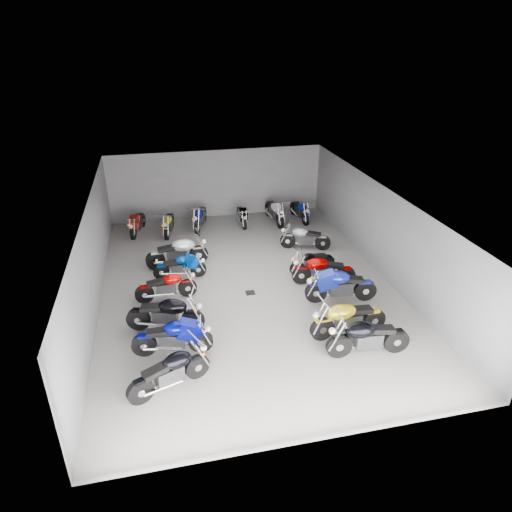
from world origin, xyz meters
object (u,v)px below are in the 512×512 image
(motorcycle_back_a, at_px, (137,223))
(motorcycle_left_c, at_px, (166,314))
(motorcycle_left_e, at_px, (180,266))
(motorcycle_right_c, at_px, (340,286))
(motorcycle_back_b, at_px, (169,223))
(motorcycle_back_c, at_px, (200,217))
(motorcycle_right_f, at_px, (305,238))
(drain_grate, at_px, (250,293))
(motorcycle_back_f, at_px, (300,210))
(motorcycle_right_e, at_px, (312,261))
(motorcycle_right_a, at_px, (367,337))
(motorcycle_back_d, at_px, (242,215))
(motorcycle_right_b, at_px, (348,319))
(motorcycle_left_b, at_px, (173,337))
(motorcycle_left_f, at_px, (178,252))
(motorcycle_back_e, at_px, (275,211))
(motorcycle_left_d, at_px, (167,286))
(motorcycle_right_d, at_px, (323,270))
(motorcycle_left_a, at_px, (170,372))

(motorcycle_back_a, bearing_deg, motorcycle_left_c, 112.01)
(motorcycle_left_e, xyz_separation_m, motorcycle_back_a, (-1.56, 4.54, 0.03))
(motorcycle_left_e, bearing_deg, motorcycle_left_c, -8.10)
(motorcycle_right_c, bearing_deg, motorcycle_back_b, 44.98)
(motorcycle_back_c, bearing_deg, motorcycle_right_f, 158.42)
(motorcycle_back_b, bearing_deg, motorcycle_right_c, 138.10)
(drain_grate, height_order, motorcycle_back_f, motorcycle_back_f)
(drain_grate, distance_m, motorcycle_right_e, 2.77)
(motorcycle_left_e, distance_m, motorcycle_back_f, 7.42)
(motorcycle_right_a, distance_m, motorcycle_back_c, 10.70)
(motorcycle_right_f, relative_size, motorcycle_back_f, 0.97)
(motorcycle_back_c, bearing_deg, motorcycle_back_b, 32.56)
(motorcycle_right_c, xyz_separation_m, motorcycle_right_e, (-0.23, 2.14, -0.13))
(motorcycle_back_f, bearing_deg, motorcycle_back_d, -7.11)
(motorcycle_right_a, xyz_separation_m, motorcycle_right_f, (0.47, 6.92, -0.07))
(motorcycle_right_b, bearing_deg, motorcycle_back_b, 24.49)
(motorcycle_left_b, height_order, motorcycle_left_f, motorcycle_left_f)
(motorcycle_left_c, bearing_deg, motorcycle_right_c, 109.37)
(motorcycle_back_e, height_order, motorcycle_back_f, motorcycle_back_e)
(motorcycle_right_e, xyz_separation_m, motorcycle_back_a, (-6.34, 5.16, 0.05))
(motorcycle_back_c, bearing_deg, motorcycle_back_e, -164.21)
(motorcycle_left_b, relative_size, motorcycle_back_f, 1.09)
(motorcycle_left_d, height_order, motorcycle_right_a, motorcycle_right_a)
(motorcycle_right_c, distance_m, motorcycle_back_b, 8.70)
(motorcycle_left_c, distance_m, motorcycle_right_a, 5.83)
(motorcycle_right_b, distance_m, motorcycle_right_f, 5.99)
(motorcycle_back_b, relative_size, motorcycle_back_e, 0.88)
(motorcycle_left_e, bearing_deg, motorcycle_left_d, -18.24)
(motorcycle_right_d, distance_m, motorcycle_back_c, 7.13)
(motorcycle_right_f, relative_size, motorcycle_back_e, 0.86)
(motorcycle_right_e, relative_size, motorcycle_back_f, 0.89)
(motorcycle_left_e, relative_size, motorcycle_right_d, 0.86)
(motorcycle_back_c, xyz_separation_m, motorcycle_back_e, (3.47, -0.12, 0.04))
(motorcycle_left_d, distance_m, motorcycle_right_d, 5.42)
(motorcycle_right_f, distance_m, motorcycle_back_a, 7.42)
(drain_grate, distance_m, motorcycle_back_c, 6.29)
(motorcycle_right_b, xyz_separation_m, motorcycle_back_b, (-4.71, 8.79, -0.08))
(motorcycle_left_a, height_order, motorcycle_right_e, motorcycle_left_a)
(motorcycle_right_d, bearing_deg, motorcycle_right_e, 19.68)
(motorcycle_back_a, xyz_separation_m, motorcycle_back_e, (6.26, -0.08, 0.07))
(motorcycle_right_b, bearing_deg, motorcycle_back_f, -12.64)
(motorcycle_back_d, bearing_deg, motorcycle_back_f, 178.61)
(motorcycle_left_c, bearing_deg, motorcycle_right_a, 81.13)
(motorcycle_left_a, relative_size, motorcycle_back_d, 1.12)
(motorcycle_back_b, distance_m, motorcycle_back_f, 6.14)
(motorcycle_left_b, xyz_separation_m, motorcycle_back_a, (-1.05, 8.88, -0.05))
(motorcycle_back_d, distance_m, motorcycle_back_e, 1.56)
(motorcycle_right_c, xyz_separation_m, motorcycle_back_b, (-5.22, 6.96, -0.08))
(motorcycle_back_c, bearing_deg, motorcycle_right_d, 138.36)
(motorcycle_left_d, bearing_deg, motorcycle_back_f, 127.41)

